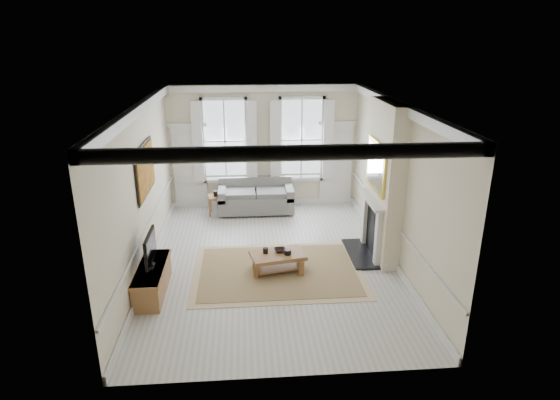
{
  "coord_description": "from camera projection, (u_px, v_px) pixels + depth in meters",
  "views": [
    {
      "loc": [
        -0.54,
        -9.07,
        4.69
      ],
      "look_at": [
        0.21,
        0.48,
        1.25
      ],
      "focal_mm": 30.0,
      "sensor_mm": 36.0,
      "label": 1
    }
  ],
  "objects": [
    {
      "name": "coffee_table",
      "position": [
        278.0,
        257.0,
        9.62
      ],
      "size": [
        1.2,
        0.84,
        0.41
      ],
      "rotation": [
        0.0,
        0.0,
        0.2
      ],
      "color": "brown",
      "rests_on": "rug"
    },
    {
      "name": "rug",
      "position": [
        278.0,
        271.0,
        9.73
      ],
      "size": [
        3.5,
        2.6,
        0.02
      ],
      "primitive_type": "cube",
      "color": "olive",
      "rests_on": "floor"
    },
    {
      "name": "hearth",
      "position": [
        360.0,
        254.0,
        10.46
      ],
      "size": [
        0.55,
        1.5,
        0.05
      ],
      "primitive_type": "cube",
      "color": "black",
      "rests_on": "floor"
    },
    {
      "name": "window_right",
      "position": [
        301.0,
        140.0,
        12.9
      ],
      "size": [
        1.26,
        0.2,
        2.2
      ],
      "primitive_type": null,
      "color": "#B2BCC6",
      "rests_on": "back_wall"
    },
    {
      "name": "tv_stand",
      "position": [
        152.0,
        280.0,
        8.86
      ],
      "size": [
        0.49,
        1.52,
        0.54
      ],
      "primitive_type": "cube",
      "color": "brown",
      "rests_on": "floor"
    },
    {
      "name": "sofa",
      "position": [
        256.0,
        198.0,
        12.9
      ],
      "size": [
        2.03,
        0.99,
        0.9
      ],
      "color": "slate",
      "rests_on": "floor"
    },
    {
      "name": "left_wall",
      "position": [
        142.0,
        191.0,
        9.37
      ],
      "size": [
        0.0,
        7.2,
        7.2
      ],
      "primitive_type": "plane",
      "rotation": [
        1.57,
        0.0,
        1.57
      ],
      "color": "beige",
      "rests_on": "floor"
    },
    {
      "name": "tv",
      "position": [
        150.0,
        248.0,
        8.63
      ],
      "size": [
        0.08,
        0.9,
        0.68
      ],
      "color": "black",
      "rests_on": "tv_stand"
    },
    {
      "name": "chimney_breast",
      "position": [
        385.0,
        182.0,
        9.93
      ],
      "size": [
        0.35,
        1.7,
        3.38
      ],
      "primitive_type": "cube",
      "color": "beige",
      "rests_on": "floor"
    },
    {
      "name": "mirror",
      "position": [
        376.0,
        166.0,
        9.79
      ],
      "size": [
        0.06,
        1.26,
        1.06
      ],
      "primitive_type": "cube",
      "color": "gold",
      "rests_on": "chimney_breast"
    },
    {
      "name": "bowl",
      "position": [
        280.0,
        250.0,
        9.68
      ],
      "size": [
        0.25,
        0.25,
        0.06
      ],
      "primitive_type": "imported",
      "rotation": [
        0.0,
        0.0,
        0.05
      ],
      "color": "black",
      "rests_on": "coffee_table"
    },
    {
      "name": "side_table",
      "position": [
        217.0,
        200.0,
        12.65
      ],
      "size": [
        0.5,
        0.5,
        0.53
      ],
      "rotation": [
        0.0,
        0.0,
        0.17
      ],
      "color": "brown",
      "rests_on": "floor"
    },
    {
      "name": "ceiling",
      "position": [
        271.0,
        104.0,
        8.98
      ],
      "size": [
        7.2,
        7.2,
        0.0
      ],
      "primitive_type": "plane",
      "rotation": [
        3.14,
        0.0,
        0.0
      ],
      "color": "white",
      "rests_on": "back_wall"
    },
    {
      "name": "back_wall",
      "position": [
        263.0,
        147.0,
        12.94
      ],
      "size": [
        5.2,
        0.0,
        5.2
      ],
      "primitive_type": "plane",
      "rotation": [
        1.57,
        0.0,
        0.0
      ],
      "color": "beige",
      "rests_on": "floor"
    },
    {
      "name": "floor",
      "position": [
        272.0,
        262.0,
        10.13
      ],
      "size": [
        7.2,
        7.2,
        0.0
      ],
      "primitive_type": "plane",
      "color": "#B7B5AD",
      "rests_on": "ground"
    },
    {
      "name": "ceramic_pot_a",
      "position": [
        266.0,
        251.0,
        9.6
      ],
      "size": [
        0.11,
        0.11,
        0.11
      ],
      "primitive_type": "cylinder",
      "color": "black",
      "rests_on": "coffee_table"
    },
    {
      "name": "window_left",
      "position": [
        225.0,
        141.0,
        12.74
      ],
      "size": [
        1.26,
        0.2,
        2.2
      ],
      "primitive_type": null,
      "color": "#B2BCC6",
      "rests_on": "back_wall"
    },
    {
      "name": "right_wall",
      "position": [
        396.0,
        184.0,
        9.75
      ],
      "size": [
        0.0,
        7.2,
        7.2
      ],
      "primitive_type": "plane",
      "rotation": [
        1.57,
        0.0,
        -1.57
      ],
      "color": "beige",
      "rests_on": "floor"
    },
    {
      "name": "painting",
      "position": [
        145.0,
        170.0,
        9.53
      ],
      "size": [
        0.05,
        1.66,
        1.06
      ],
      "primitive_type": "cube",
      "color": "#C58A21",
      "rests_on": "left_wall"
    },
    {
      "name": "ceramic_pot_b",
      "position": [
        288.0,
        252.0,
        9.54
      ],
      "size": [
        0.15,
        0.15,
        0.11
      ],
      "primitive_type": "cylinder",
      "color": "black",
      "rests_on": "coffee_table"
    },
    {
      "name": "door_right",
      "position": [
        336.0,
        165.0,
        13.24
      ],
      "size": [
        0.9,
        0.08,
        2.3
      ],
      "primitive_type": "cube",
      "color": "silver",
      "rests_on": "floor"
    },
    {
      "name": "fireplace",
      "position": [
        371.0,
        224.0,
        10.24
      ],
      "size": [
        0.21,
        1.45,
        1.33
      ],
      "color": "silver",
      "rests_on": "floor"
    },
    {
      "name": "door_left",
      "position": [
        190.0,
        168.0,
        12.93
      ],
      "size": [
        0.9,
        0.08,
        2.3
      ],
      "primitive_type": "cube",
      "color": "silver",
      "rests_on": "floor"
    }
  ]
}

